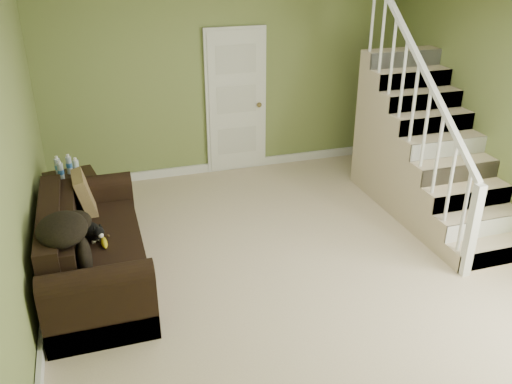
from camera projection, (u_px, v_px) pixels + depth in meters
floor at (298, 267)px, 5.59m from camera, size 5.00×5.50×0.01m
ceiling at (309, 2)px, 4.47m from camera, size 5.00×5.50×0.01m
wall_back at (228, 81)px, 7.40m from camera, size 5.00×0.04×2.60m
wall_front at (511, 341)px, 2.67m from camera, size 5.00×0.04×2.60m
wall_left at (14, 183)px, 4.36m from camera, size 0.04×5.50×2.60m
baseboard_back at (230, 165)px, 7.91m from camera, size 5.00×0.04×0.12m
baseboard_left at (44, 307)px, 4.90m from camera, size 0.04×5.50×0.12m
baseboard_right at (498, 227)px, 6.23m from camera, size 0.04×5.50×0.12m
door at (236, 102)px, 7.52m from camera, size 0.86×0.12×2.02m
staircase at (422, 155)px, 6.69m from camera, size 1.00×2.51×2.82m
sofa at (91, 253)px, 5.25m from camera, size 0.92×2.12×0.84m
side_table at (75, 202)px, 6.19m from camera, size 0.63×0.63×0.89m
cat at (92, 232)px, 5.17m from camera, size 0.30×0.44×0.22m
banana at (104, 243)px, 5.10m from camera, size 0.07×0.22×0.06m
throw_pillow at (85, 194)px, 5.70m from camera, size 0.24×0.46×0.46m
throw_blanket at (62, 229)px, 4.55m from camera, size 0.48×0.60×0.23m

